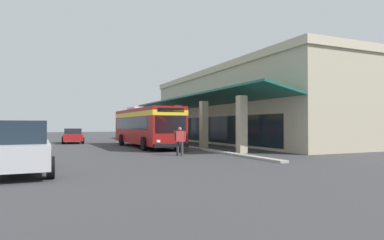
# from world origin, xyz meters

# --- Properties ---
(ground) EXTENTS (120.00, 120.00, 0.00)m
(ground) POSITION_xyz_m (0.00, 8.00, 0.00)
(ground) COLOR #38383A
(curb_strip) EXTENTS (33.64, 0.50, 0.12)m
(curb_strip) POSITION_xyz_m (1.11, 2.96, 0.06)
(curb_strip) COLOR #9E998E
(curb_strip) RESTS_ON ground
(plaza_building) EXTENTS (28.33, 14.60, 7.36)m
(plaza_building) POSITION_xyz_m (1.11, 12.58, 3.68)
(plaza_building) COLOR #B2A88E
(plaza_building) RESTS_ON ground
(transit_bus) EXTENTS (11.28, 3.04, 3.34)m
(transit_bus) POSITION_xyz_m (4.17, 0.04, 1.85)
(transit_bus) COLOR maroon
(transit_bus) RESTS_ON ground
(parked_suv_silver) EXTENTS (4.83, 2.26, 1.97)m
(parked_suv_silver) POSITION_xyz_m (16.73, -8.30, 1.02)
(parked_suv_silver) COLOR #B2B5BA
(parked_suv_silver) RESTS_ON ground
(parked_sedan_red) EXTENTS (4.48, 2.16, 1.47)m
(parked_sedan_red) POSITION_xyz_m (-4.60, -5.02, 0.75)
(parked_sedan_red) COLOR maroon
(parked_sedan_red) RESTS_ON ground
(pedestrian) EXTENTS (0.51, 0.66, 1.70)m
(pedestrian) POSITION_xyz_m (12.28, -0.17, 0.96)
(pedestrian) COLOR #38383D
(pedestrian) RESTS_ON ground
(potted_palm) EXTENTS (1.83, 1.82, 3.19)m
(potted_palm) POSITION_xyz_m (-6.94, 4.22, 0.77)
(potted_palm) COLOR gray
(potted_palm) RESTS_ON ground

